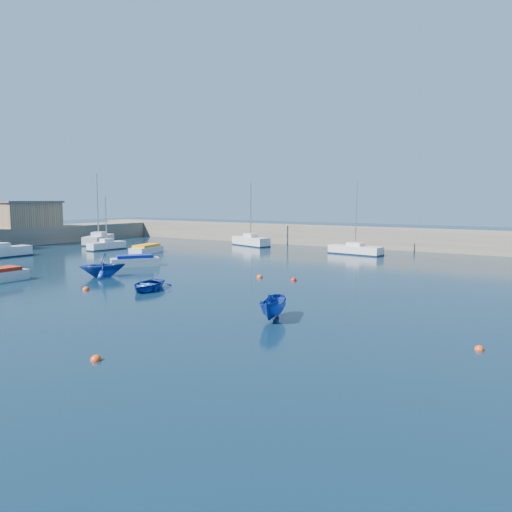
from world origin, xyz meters
The scene contains 17 objects.
ground centered at (0.00, 0.00, 0.00)m, with size 220.00×220.00×0.00m, color #0B2031.
back_wall centered at (0.00, 46.00, 1.30)m, with size 96.00×4.50×2.60m, color #736857.
brick_shed_a centered at (-42.00, 24.00, 4.10)m, with size 6.00×8.00×3.40m, color #907354.
sailboat_3 centered at (-25.86, 24.68, 0.55)m, with size 1.61×5.04×6.71m.
sailboat_4 centered at (-33.55, 29.75, 0.67)m, with size 5.75×7.53×9.88m.
sailboat_5 centered at (-13.82, 39.12, 0.67)m, with size 6.61×3.82×8.53m.
sailboat_6 centered at (2.24, 36.73, 0.55)m, with size 6.49×2.62×8.24m.
motorboat_1 centered at (-11.30, 15.70, 0.51)m, with size 3.84×4.45×1.08m.
motorboat_2 centered at (-19.01, 24.78, 0.48)m, with size 2.90×5.22×1.02m.
dinghy_center centered at (-1.19, 7.39, 0.38)m, with size 2.59×3.63×0.75m, color navy.
dinghy_left centered at (-8.69, 9.74, 0.94)m, with size 3.09×3.58×1.89m, color navy.
dinghy_right centered at (10.57, 4.85, 0.59)m, with size 1.16×3.08×1.19m, color navy.
buoy_0 centered at (-4.79, 5.03, 0.00)m, with size 0.50×0.50×0.50m, color #F23C0C.
buoy_1 centered at (5.33, 16.51, 0.00)m, with size 0.49×0.49×0.49m, color red.
buoy_2 centered at (20.55, 5.00, 0.00)m, with size 0.39×0.39×0.39m, color #F23C0C.
buoy_3 centered at (2.32, 16.33, 0.00)m, with size 0.49×0.49×0.49m, color #F23C0C.
buoy_5 centered at (8.24, -4.70, 0.00)m, with size 0.44×0.44×0.44m, color #F23C0C.
Camera 1 is at (23.83, -17.10, 6.25)m, focal length 35.00 mm.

